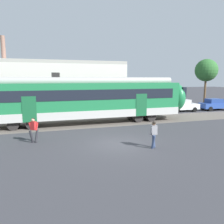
% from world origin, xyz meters
% --- Properties ---
extents(ground_plane, '(160.00, 160.00, 0.00)m').
position_xyz_m(ground_plane, '(0.00, 0.00, 0.00)').
color(ground_plane, '#38383D').
extents(pedestrian_red, '(0.67, 0.52, 1.67)m').
position_xyz_m(pedestrian_red, '(-5.29, 1.99, 0.99)').
color(pedestrian_red, '#28282D').
rests_on(pedestrian_red, ground).
extents(pedestrian_grey, '(0.53, 0.64, 1.67)m').
position_xyz_m(pedestrian_grey, '(1.67, -1.48, 0.96)').
color(pedestrian_grey, navy).
rests_on(pedestrian_grey, ground).
extents(parked_car_white, '(4.05, 1.86, 1.54)m').
position_xyz_m(parked_car_white, '(12.48, 10.87, 0.78)').
color(parked_car_white, silver).
rests_on(parked_car_white, ground).
extents(parked_car_blue, '(4.09, 1.93, 1.54)m').
position_xyz_m(parked_car_blue, '(17.29, 10.60, 0.78)').
color(parked_car_blue, '#284799').
rests_on(parked_car_blue, ground).
extents(background_building, '(18.51, 5.00, 9.20)m').
position_xyz_m(background_building, '(-3.31, 16.38, 3.21)').
color(background_building, beige).
rests_on(background_building, ground).
extents(street_tree_right, '(3.46, 3.46, 7.21)m').
position_xyz_m(street_tree_right, '(19.86, 15.57, 5.45)').
color(street_tree_right, brown).
rests_on(street_tree_right, ground).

